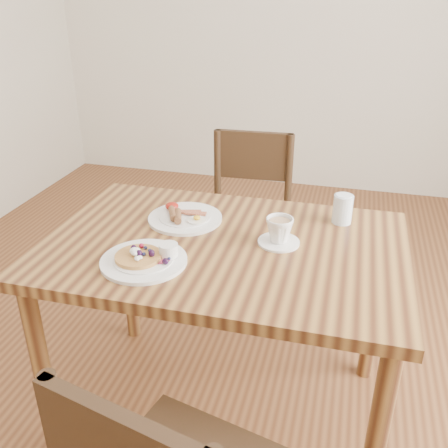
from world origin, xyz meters
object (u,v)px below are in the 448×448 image
dining_table (224,268)px  breakfast_plate (184,217)px  pancake_plate (145,258)px  water_glass (343,209)px  teacup_saucer (279,232)px  chair_far (248,216)px

dining_table → breakfast_plate: (-0.19, 0.13, 0.11)m
pancake_plate → water_glass: 0.73m
teacup_saucer → chair_far: bearing=109.8°
chair_far → teacup_saucer: chair_far is taller
breakfast_plate → teacup_saucer: teacup_saucer is taller
chair_far → pancake_plate: 0.99m
water_glass → pancake_plate: bearing=-142.2°
dining_table → water_glass: (0.37, 0.26, 0.15)m
pancake_plate → breakfast_plate: size_ratio=1.00×
chair_far → teacup_saucer: size_ratio=6.29×
dining_table → water_glass: 0.48m
dining_table → pancake_plate: size_ratio=4.44×
pancake_plate → breakfast_plate: 0.32m
breakfast_plate → chair_far: bearing=80.2°
chair_far → teacup_saucer: bearing=107.1°
pancake_plate → breakfast_plate: bearing=87.1°
dining_table → breakfast_plate: bearing=144.4°
dining_table → chair_far: 0.78m
dining_table → teacup_saucer: size_ratio=8.57×
pancake_plate → water_glass: size_ratio=2.57×
dining_table → water_glass: water_glass is taller
dining_table → pancake_plate: 0.30m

